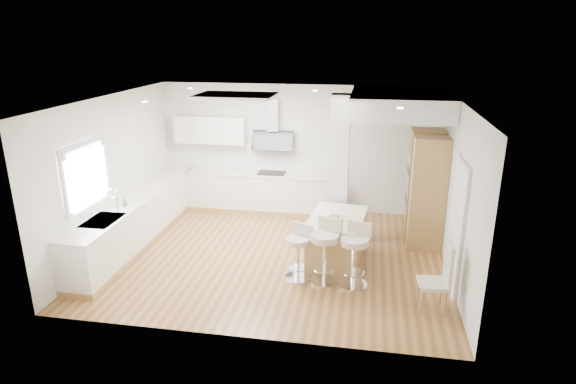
% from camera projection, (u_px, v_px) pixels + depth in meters
% --- Properties ---
extents(ground, '(6.00, 6.00, 0.00)m').
position_uv_depth(ground, '(275.00, 255.00, 8.73)').
color(ground, '#996939').
rests_on(ground, ground).
extents(ceiling, '(6.00, 5.00, 0.02)m').
position_uv_depth(ceiling, '(275.00, 255.00, 8.73)').
color(ceiling, white).
rests_on(ceiling, ground).
extents(wall_back, '(6.00, 0.04, 2.80)m').
position_uv_depth(wall_back, '(296.00, 149.00, 10.63)').
color(wall_back, silver).
rests_on(wall_back, ground).
extents(wall_left, '(0.04, 5.00, 2.80)m').
position_uv_depth(wall_left, '(113.00, 173.00, 8.77)').
color(wall_left, silver).
rests_on(wall_left, ground).
extents(wall_right, '(0.04, 5.00, 2.80)m').
position_uv_depth(wall_right, '(455.00, 191.00, 7.81)').
color(wall_right, silver).
rests_on(wall_right, ground).
extents(skylight, '(4.10, 2.10, 0.06)m').
position_uv_depth(skylight, '(237.00, 96.00, 8.54)').
color(skylight, white).
rests_on(skylight, ground).
extents(window_left, '(0.06, 1.28, 1.07)m').
position_uv_depth(window_left, '(85.00, 171.00, 7.82)').
color(window_left, white).
rests_on(window_left, ground).
extents(doorway_right, '(0.05, 1.00, 2.10)m').
position_uv_depth(doorway_right, '(457.00, 227.00, 7.38)').
color(doorway_right, '#4F473E').
rests_on(doorway_right, ground).
extents(counter_left, '(0.63, 4.50, 1.35)m').
position_uv_depth(counter_left, '(139.00, 218.00, 9.23)').
color(counter_left, '#B2894C').
rests_on(counter_left, ground).
extents(counter_back, '(3.62, 0.63, 2.50)m').
position_uv_depth(counter_back, '(254.00, 181.00, 10.74)').
color(counter_back, '#B2894C').
rests_on(counter_back, ground).
extents(pillar, '(0.35, 0.35, 2.80)m').
position_uv_depth(pillar, '(339.00, 170.00, 9.01)').
color(pillar, white).
rests_on(pillar, ground).
extents(soffit, '(1.78, 2.20, 0.40)m').
position_uv_depth(soffit, '(400.00, 103.00, 8.88)').
color(soffit, white).
rests_on(soffit, ground).
extents(oven_column, '(0.63, 1.21, 2.10)m').
position_uv_depth(oven_column, '(425.00, 187.00, 9.12)').
color(oven_column, '#B2894C').
rests_on(oven_column, ground).
extents(peninsula, '(1.05, 1.46, 0.90)m').
position_uv_depth(peninsula, '(336.00, 239.00, 8.38)').
color(peninsula, '#B2894C').
rests_on(peninsula, ground).
extents(bar_stool_a, '(0.54, 0.54, 0.93)m').
position_uv_depth(bar_stool_a, '(298.00, 249.00, 7.74)').
color(bar_stool_a, white).
rests_on(bar_stool_a, ground).
extents(bar_stool_b, '(0.63, 0.63, 1.06)m').
position_uv_depth(bar_stool_b, '(325.00, 247.00, 7.64)').
color(bar_stool_b, white).
rests_on(bar_stool_b, ground).
extents(bar_stool_c, '(0.61, 0.61, 1.04)m').
position_uv_depth(bar_stool_c, '(355.00, 251.00, 7.53)').
color(bar_stool_c, white).
rests_on(bar_stool_c, ground).
extents(dining_chair, '(0.44, 0.44, 1.06)m').
position_uv_depth(dining_chair, '(441.00, 275.00, 6.82)').
color(dining_chair, beige).
rests_on(dining_chair, ground).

